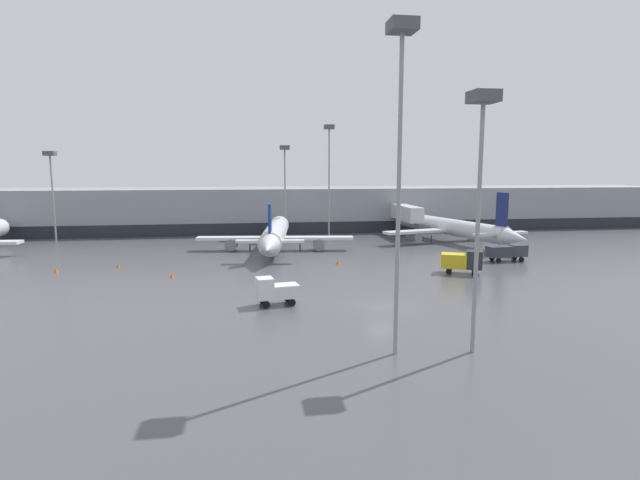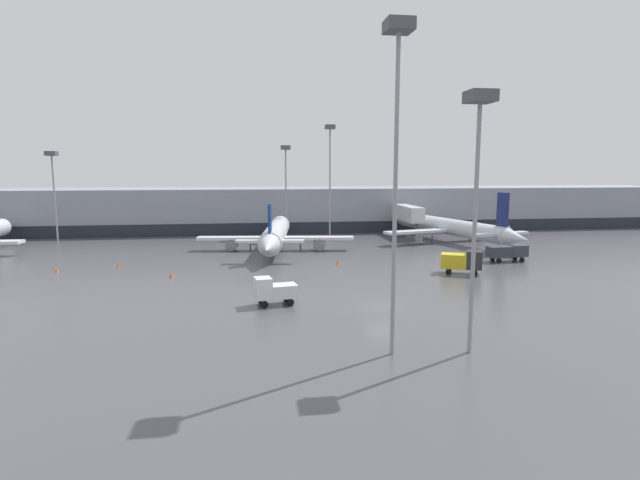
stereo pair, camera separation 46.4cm
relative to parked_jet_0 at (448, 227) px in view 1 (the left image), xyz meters
The scene contains 16 objects.
ground_plane 45.74m from the parked_jet_0, 120.43° to the right, with size 320.00×320.00×0.00m, color #4C4C51.
terminal_building 32.30m from the parked_jet_0, 135.61° to the left, with size 160.00×28.70×9.00m.
parked_jet_0 is the anchor object (origin of this frame).
parked_jet_2 31.62m from the parked_jet_0, behind, with size 25.06×33.00×8.25m.
service_truck_0 27.77m from the parked_jet_0, 109.06° to the right, with size 5.37×3.94×2.96m.
service_truck_1 19.32m from the parked_jet_0, 87.98° to the right, with size 5.83×2.23×2.33m.
service_truck_2 49.95m from the parked_jet_0, 131.49° to the right, with size 4.26×2.52×2.75m.
traffic_cone_0 62.43m from the parked_jet_0, 163.14° to the right, with size 0.52×0.52×0.61m.
traffic_cone_1 50.56m from the parked_jet_0, 152.42° to the right, with size 0.50×0.50×0.63m.
traffic_cone_2 55.10m from the parked_jet_0, 163.27° to the right, with size 0.42×0.42×0.61m.
traffic_cone_3 29.50m from the parked_jet_0, 142.59° to the right, with size 0.47×0.47×0.70m.
apron_light_mast_1 32.81m from the parked_jet_0, 156.13° to the left, with size 1.80×1.80×17.45m.
apron_light_mast_2 59.26m from the parked_jet_0, 116.27° to the right, with size 1.80×1.80×22.60m.
apron_light_mast_3 56.83m from the parked_jet_0, 110.91° to the right, with size 1.80×1.80×18.19m.
apron_light_mast_4 26.13m from the parked_jet_0, 154.20° to the left, with size 1.80×1.80×21.19m.
apron_light_mast_5 70.86m from the parked_jet_0, behind, with size 1.80×1.80×16.07m.
Camera 1 is at (-12.54, -44.89, 13.02)m, focal length 28.00 mm.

